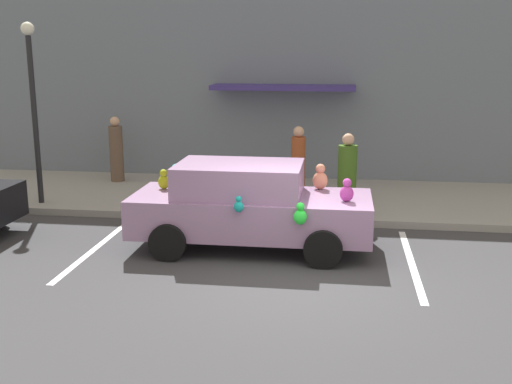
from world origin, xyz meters
TOP-DOWN VIEW (x-y plane):
  - ground_plane at (0.00, 0.00)m, footprint 60.00×60.00m
  - sidewalk at (0.00, 5.00)m, footprint 24.00×4.00m
  - storefront_building at (-0.01, 7.14)m, footprint 24.00×1.25m
  - parking_stripe_front at (1.80, 1.00)m, footprint 0.12×3.60m
  - parking_stripe_rear at (-3.76, 1.00)m, footprint 0.12×3.60m
  - plush_covered_car at (-1.03, 1.40)m, footprint 4.20×1.94m
  - teddy_bear_on_sidewalk at (-0.37, 3.59)m, footprint 0.34×0.28m
  - street_lamp_post at (-6.03, 3.50)m, footprint 0.28×0.28m
  - pedestrian_near_shopfront at (-0.36, 4.37)m, footprint 0.31×0.31m
  - pedestrian_walking_past at (-5.15, 5.94)m, footprint 0.35×0.35m
  - pedestrian_by_lamp at (0.71, 3.44)m, footprint 0.39×0.39m

SIDE VIEW (x-z plane):
  - ground_plane at x=0.00m, z-range 0.00..0.00m
  - parking_stripe_front at x=1.80m, z-range 0.00..0.01m
  - parking_stripe_rear at x=-3.76m, z-range 0.00..0.01m
  - sidewalk at x=0.00m, z-range 0.00..0.15m
  - teddy_bear_on_sidewalk at x=-0.37m, z-range 0.13..0.77m
  - plush_covered_car at x=-1.03m, z-range 0.02..1.57m
  - pedestrian_by_lamp at x=0.71m, z-range 0.08..1.76m
  - pedestrian_walking_past at x=-5.15m, z-range 0.09..1.76m
  - pedestrian_near_shopfront at x=-0.36m, z-range 0.10..1.80m
  - street_lamp_post at x=-6.03m, z-range 0.59..4.49m
  - storefront_building at x=-0.01m, z-range -0.01..6.39m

